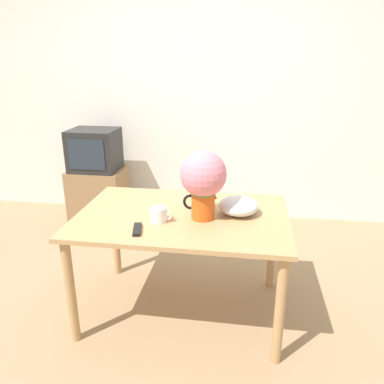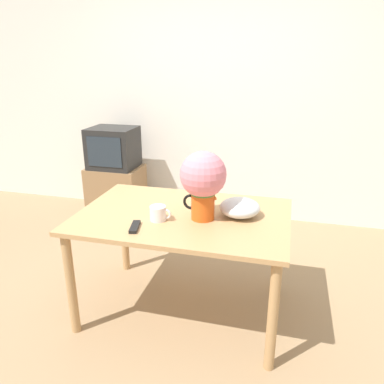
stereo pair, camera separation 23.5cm
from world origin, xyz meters
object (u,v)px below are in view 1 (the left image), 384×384
at_px(white_bowl, 239,206).
at_px(tv_set, 94,150).
at_px(coffee_mug, 159,215).
at_px(flower_vase, 203,180).

xyz_separation_m(white_bowl, tv_set, (-1.54, 1.34, 0.01)).
xyz_separation_m(coffee_mug, tv_set, (-1.06, 1.54, 0.02)).
bearing_deg(tv_set, coffee_mug, -55.52).
height_order(white_bowl, tv_set, tv_set).
bearing_deg(white_bowl, tv_set, 139.04).
bearing_deg(white_bowl, flower_vase, -155.25).
relative_size(coffee_mug, white_bowl, 0.53).
distance_m(coffee_mug, white_bowl, 0.53).
bearing_deg(coffee_mug, white_bowl, 22.24).
relative_size(flower_vase, coffee_mug, 3.19).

